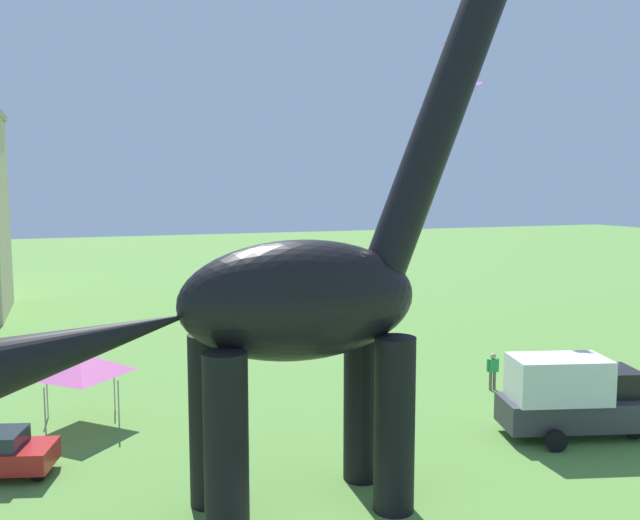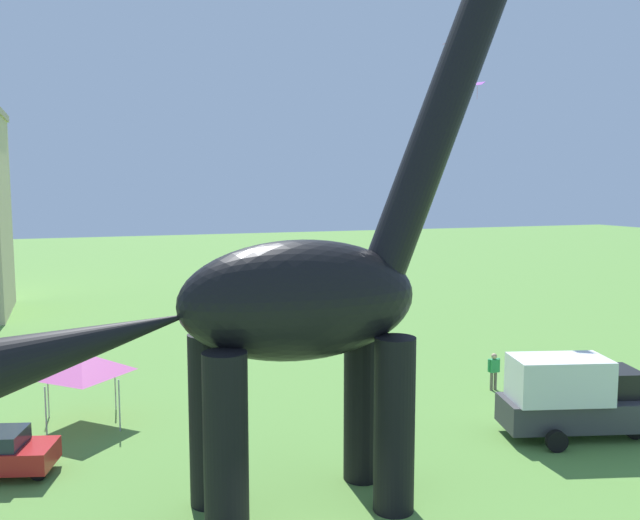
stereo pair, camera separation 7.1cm
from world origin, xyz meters
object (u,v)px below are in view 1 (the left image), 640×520
(parked_box_truck, at_px, (572,395))
(person_vendor_side, at_px, (493,368))
(kite_trailing, at_px, (449,41))
(festival_canopy_tent, at_px, (80,363))
(kite_mid_left, at_px, (476,84))
(dinosaur_sculpture, at_px, (298,300))

(parked_box_truck, xyz_separation_m, person_vendor_side, (0.66, 6.09, -0.56))
(kite_trailing, bearing_deg, festival_canopy_tent, -167.80)
(parked_box_truck, height_order, kite_mid_left, kite_mid_left)
(festival_canopy_tent, bearing_deg, parked_box_truck, -24.32)
(festival_canopy_tent, height_order, kite_mid_left, kite_mid_left)
(parked_box_truck, distance_m, person_vendor_side, 6.15)
(person_vendor_side, bearing_deg, festival_canopy_tent, -146.46)
(parked_box_truck, relative_size, kite_mid_left, 5.38)
(festival_canopy_tent, bearing_deg, kite_trailing, 12.20)
(parked_box_truck, height_order, festival_canopy_tent, parked_box_truck)
(kite_mid_left, bearing_deg, kite_trailing, -136.34)
(festival_canopy_tent, bearing_deg, dinosaur_sculpture, -58.60)
(dinosaur_sculpture, xyz_separation_m, person_vendor_side, (12.45, 7.86, -5.27))
(dinosaur_sculpture, height_order, kite_mid_left, dinosaur_sculpture)
(festival_canopy_tent, relative_size, kite_mid_left, 2.84)
(dinosaur_sculpture, height_order, person_vendor_side, dinosaur_sculpture)
(parked_box_truck, relative_size, kite_trailing, 5.16)
(kite_mid_left, xyz_separation_m, kite_trailing, (-4.79, -4.57, 1.39))
(person_vendor_side, bearing_deg, parked_box_truck, -56.61)
(dinosaur_sculpture, distance_m, festival_canopy_tent, 12.11)
(parked_box_truck, height_order, person_vendor_side, parked_box_truck)
(person_vendor_side, xyz_separation_m, kite_mid_left, (5.73, 10.70, 15.01))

